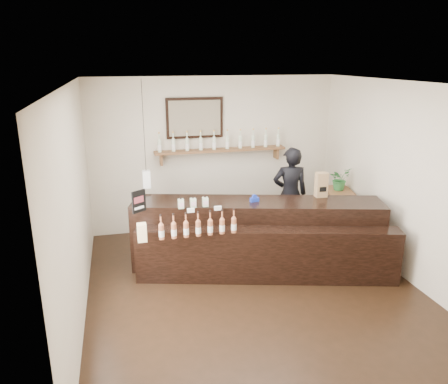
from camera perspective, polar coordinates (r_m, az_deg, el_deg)
name	(u,v)px	position (r m, az deg, el deg)	size (l,w,h in m)	color
ground	(253,289)	(6.28, 3.83, -12.47)	(5.00, 5.00, 0.00)	black
room_shell	(256,171)	(5.64, 4.17, 2.75)	(5.00, 5.00, 5.00)	beige
back_wall_decor	(207,136)	(7.84, -2.30, 7.28)	(2.66, 0.96, 1.69)	brown
counter	(259,239)	(6.61, 4.57, -6.15)	(3.79, 1.95, 1.22)	black
promo_sign	(139,201)	(6.13, -11.06, -1.21)	(0.20, 0.14, 0.31)	black
paper_bag	(321,185)	(6.85, 12.59, 0.94)	(0.18, 0.14, 0.38)	olive
tape_dispenser	(254,199)	(6.51, 4.00, -0.90)	(0.14, 0.08, 0.11)	#172FA2
side_cabinet	(337,214)	(8.03, 14.52, -2.74)	(0.57, 0.69, 0.89)	brown
potted_plant	(340,179)	(7.84, 14.87, 1.67)	(0.36, 0.31, 0.40)	#2C7031
shopkeeper	(290,188)	(7.63, 8.63, 0.47)	(0.68, 0.45, 1.88)	black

